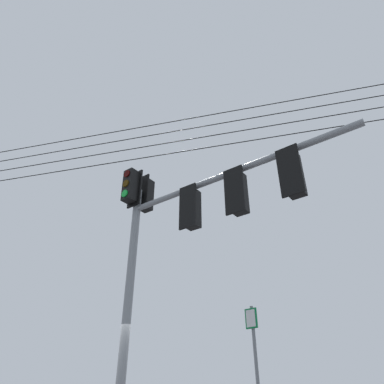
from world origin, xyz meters
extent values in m
cylinder|color=gray|center=(-0.79, -0.24, 2.94)|extent=(0.20, 0.20, 5.87)
cylinder|color=gray|center=(-3.23, -1.53, 5.32)|extent=(4.96, 2.70, 0.14)
cube|color=black|center=(-0.65, -0.51, 5.87)|extent=(0.41, 0.41, 0.90)
cube|color=black|center=(-0.73, -0.36, 5.87)|extent=(0.41, 0.24, 1.04)
cylinder|color=#360503|center=(-0.57, -0.65, 6.17)|extent=(0.19, 0.12, 0.20)
cylinder|color=#3C2703|center=(-0.57, -0.65, 5.87)|extent=(0.19, 0.12, 0.20)
cylinder|color=green|center=(-0.57, -0.65, 5.57)|extent=(0.19, 0.12, 0.20)
cube|color=black|center=(-0.93, 0.02, 5.87)|extent=(0.41, 0.41, 0.90)
cube|color=black|center=(-0.85, -0.13, 5.87)|extent=(0.41, 0.24, 1.04)
cylinder|color=#360503|center=(-1.00, 0.17, 6.17)|extent=(0.19, 0.12, 0.20)
cylinder|color=#3C2703|center=(-1.00, 0.17, 5.87)|extent=(0.19, 0.12, 0.20)
cylinder|color=green|center=(-1.00, 0.17, 5.57)|extent=(0.19, 0.12, 0.20)
cube|color=black|center=(-2.36, -1.07, 4.77)|extent=(0.41, 0.41, 0.90)
cube|color=black|center=(-2.44, -0.92, 4.77)|extent=(0.41, 0.24, 1.04)
cylinder|color=#360503|center=(-2.28, -1.22, 5.07)|extent=(0.19, 0.12, 0.20)
cylinder|color=#3C2703|center=(-2.28, -1.22, 4.77)|extent=(0.19, 0.12, 0.20)
cylinder|color=green|center=(-2.28, -1.22, 4.47)|extent=(0.19, 0.12, 0.20)
cube|color=black|center=(-3.41, -1.63, 4.77)|extent=(0.40, 0.40, 0.90)
cube|color=black|center=(-3.49, -1.48, 4.77)|extent=(0.41, 0.24, 1.04)
cylinder|color=#360503|center=(-3.33, -1.77, 5.07)|extent=(0.19, 0.12, 0.20)
cylinder|color=#3C2703|center=(-3.33, -1.77, 4.77)|extent=(0.19, 0.12, 0.20)
cylinder|color=green|center=(-3.33, -1.77, 4.47)|extent=(0.19, 0.12, 0.20)
cube|color=black|center=(-4.45, -2.18, 4.77)|extent=(0.40, 0.40, 0.90)
cube|color=black|center=(-4.53, -2.03, 4.77)|extent=(0.41, 0.23, 1.04)
cylinder|color=#360503|center=(-4.38, -2.33, 5.07)|extent=(0.19, 0.12, 0.20)
cylinder|color=#3C2703|center=(-4.38, -2.33, 4.77)|extent=(0.19, 0.12, 0.20)
cylinder|color=green|center=(-4.38, -2.33, 4.47)|extent=(0.19, 0.12, 0.20)
cylinder|color=slate|center=(-2.17, -2.58, 1.42)|extent=(0.07, 0.07, 2.83)
cube|color=#0C7238|center=(-2.18, -2.55, 2.58)|extent=(0.29, 0.12, 0.40)
cube|color=white|center=(-2.18, -2.53, 2.58)|extent=(0.22, 0.08, 0.34)
cylinder|color=black|center=(-1.36, -0.97, 6.96)|extent=(12.76, 16.01, 0.53)
cylinder|color=black|center=(-1.36, -0.97, 7.35)|extent=(12.76, 16.01, 0.53)
cylinder|color=black|center=(-1.36, -0.97, 7.74)|extent=(12.76, 16.01, 0.53)
cylinder|color=black|center=(-1.36, -0.97, 8.13)|extent=(12.76, 16.01, 0.53)
camera|label=1|loc=(-8.43, 1.84, 1.25)|focal=31.82mm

